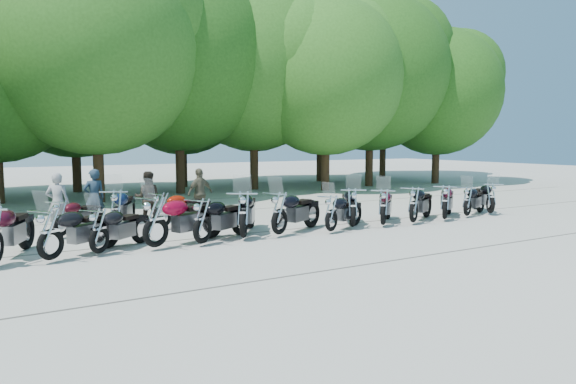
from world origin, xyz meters
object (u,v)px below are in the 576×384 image
motorcycle_15 (116,209)px  rider_1 (148,198)px  rider_2 (200,193)px  rider_3 (94,198)px  motorcycle_8 (352,206)px  motorcycle_6 (279,212)px  motorcycle_10 (414,203)px  motorcycle_11 (445,201)px  motorcycle_14 (61,217)px  motorcycle_16 (162,209)px  motorcycle_4 (202,219)px  motorcycle_2 (99,229)px  motorcycle_5 (243,213)px  motorcycle_3 (155,220)px  motorcycle_13 (491,197)px  motorcycle_9 (384,206)px  motorcycle_12 (468,200)px  motorcycle_7 (331,212)px  rider_0 (58,203)px  motorcycle_1 (50,232)px

motorcycle_15 → rider_1: bearing=-108.0°
rider_2 → rider_3: size_ratio=0.96×
motorcycle_8 → motorcycle_6: bearing=31.0°
motorcycle_10 → motorcycle_11: 1.33m
motorcycle_8 → motorcycle_15: 6.66m
rider_1 → motorcycle_14: bearing=44.4°
motorcycle_16 → motorcycle_4: bearing=163.7°
motorcycle_2 → motorcycle_5: size_ratio=0.83×
motorcycle_4 → rider_2: size_ratio=1.41×
motorcycle_3 → motorcycle_11: bearing=-115.6°
motorcycle_6 → rider_3: bearing=14.7°
motorcycle_3 → motorcycle_13: size_ratio=1.13×
motorcycle_6 → motorcycle_13: bearing=-118.9°
motorcycle_5 → motorcycle_11: motorcycle_5 is taller
motorcycle_9 → motorcycle_12: (3.72, 0.08, -0.06)m
motorcycle_3 → motorcycle_12: (10.51, -0.06, -0.13)m
motorcycle_12 → rider_2: rider_2 is taller
motorcycle_9 → rider_3: (-7.47, 4.45, 0.22)m
motorcycle_8 → motorcycle_16: bearing=2.5°
motorcycle_2 → motorcycle_11: (10.52, -0.28, 0.06)m
motorcycle_2 → motorcycle_15: (0.90, 2.57, 0.10)m
motorcycle_7 → rider_3: size_ratio=1.24×
motorcycle_13 → motorcycle_12: bearing=32.2°
rider_1 → motorcycle_3: bearing=96.9°
motorcycle_9 → rider_0: (-8.54, 3.82, 0.20)m
rider_2 → motorcycle_7: bearing=97.6°
motorcycle_3 → motorcycle_15: (-0.37, 2.59, -0.02)m
motorcycle_10 → motorcycle_2: bearing=56.7°
motorcycle_13 → motorcycle_15: size_ratio=0.91×
motorcycle_1 → motorcycle_10: size_ratio=0.99×
motorcycle_10 → rider_2: bearing=16.6°
motorcycle_7 → rider_0: bearing=31.5°
rider_0 → motorcycle_9: bearing=175.9°
motorcycle_2 → motorcycle_15: motorcycle_15 is taller
motorcycle_2 → rider_1: 4.44m
motorcycle_5 → rider_0: bearing=-10.4°
motorcycle_11 → motorcycle_8: bearing=46.1°
motorcycle_3 → motorcycle_6: bearing=-113.7°
motorcycle_3 → rider_1: 4.01m
motorcycle_7 → motorcycle_14: 7.24m
motorcycle_2 → motorcycle_9: (8.07, -0.16, 0.05)m
motorcycle_9 → motorcycle_5: bearing=42.5°
motorcycle_16 → motorcycle_11: bearing=-130.1°
motorcycle_12 → motorcycle_15: 11.20m
motorcycle_12 → motorcycle_13: 1.14m
motorcycle_5 → rider_2: size_ratio=1.54×
motorcycle_5 → motorcycle_6: 1.04m
motorcycle_6 → motorcycle_11: 5.92m
motorcycle_14 → rider_1: size_ratio=1.24×
motorcycle_3 → rider_0: bearing=1.4°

